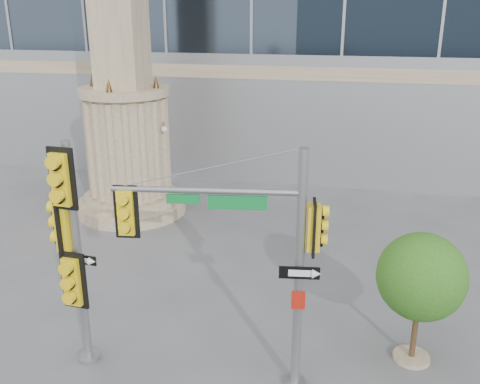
# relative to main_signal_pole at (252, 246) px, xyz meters

# --- Properties ---
(ground) EXTENTS (120.00, 120.00, 0.00)m
(ground) POSITION_rel_main_signal_pole_xyz_m (-0.81, 0.44, -3.40)
(ground) COLOR #545456
(ground) RESTS_ON ground
(monument) EXTENTS (4.40, 4.40, 16.60)m
(monument) POSITION_rel_main_signal_pole_xyz_m (-6.81, 9.44, 2.12)
(monument) COLOR gray
(monument) RESTS_ON ground
(main_signal_pole) EXTENTS (4.24, 0.94, 5.48)m
(main_signal_pole) POSITION_rel_main_signal_pole_xyz_m (0.00, 0.00, 0.00)
(main_signal_pole) COLOR slate
(main_signal_pole) RESTS_ON ground
(secondary_signal_pole) EXTENTS (0.93, 0.73, 5.41)m
(secondary_signal_pole) POSITION_rel_main_signal_pole_xyz_m (-4.03, -0.12, -0.22)
(secondary_signal_pole) COLOR slate
(secondary_signal_pole) RESTS_ON ground
(street_tree) EXTENTS (2.08, 2.03, 3.24)m
(street_tree) POSITION_rel_main_signal_pole_xyz_m (3.67, 1.66, -1.26)
(street_tree) COLOR gray
(street_tree) RESTS_ON ground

